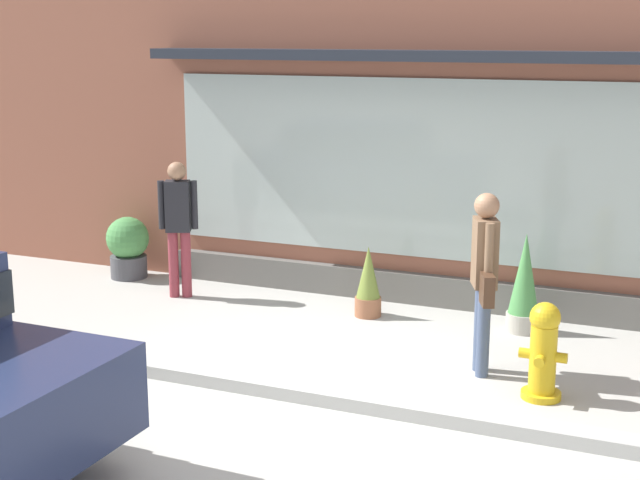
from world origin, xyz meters
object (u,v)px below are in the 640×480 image
object	(u,v)px
potted_plant_doorstep	(128,246)
pedestrian_passerby	(178,219)
fire_hydrant	(543,351)
pedestrian_with_handbag	(484,270)
potted_plant_near_hydrant	(524,284)
potted_plant_low_front	(368,283)

from	to	relation	value
potted_plant_doorstep	pedestrian_passerby	bearing A→B (deg)	-24.92
fire_hydrant	pedestrian_with_handbag	xyz separation A→B (m)	(-0.62, 0.37, 0.56)
potted_plant_doorstep	potted_plant_near_hydrant	world-z (taller)	potted_plant_near_hydrant
fire_hydrant	pedestrian_passerby	xyz separation A→B (m)	(-4.55, 1.49, 0.52)
potted_plant_doorstep	potted_plant_near_hydrant	distance (m)	5.14
fire_hydrant	potted_plant_doorstep	bearing A→B (deg)	160.50
potted_plant_near_hydrant	potted_plant_low_front	bearing A→B (deg)	-175.40
fire_hydrant	pedestrian_with_handbag	distance (m)	0.91
pedestrian_passerby	potted_plant_doorstep	size ratio (longest dim) A/B	2.05
pedestrian_passerby	potted_plant_doorstep	world-z (taller)	pedestrian_passerby
fire_hydrant	pedestrian_with_handbag	bearing A→B (deg)	149.45
fire_hydrant	potted_plant_near_hydrant	xyz separation A→B (m)	(-0.51, 1.78, 0.08)
potted_plant_doorstep	fire_hydrant	bearing A→B (deg)	-19.50
potted_plant_low_front	pedestrian_with_handbag	bearing A→B (deg)	-38.86
potted_plant_doorstep	pedestrian_with_handbag	bearing A→B (deg)	-18.01
potted_plant_doorstep	potted_plant_low_front	xyz separation A→B (m)	(3.43, -0.35, -0.03)
pedestrian_passerby	potted_plant_doorstep	xyz separation A→B (m)	(-1.09, 0.51, -0.53)
pedestrian_with_handbag	pedestrian_passerby	bearing A→B (deg)	-128.66
pedestrian_with_handbag	potted_plant_doorstep	size ratio (longest dim) A/B	2.14
fire_hydrant	potted_plant_near_hydrant	bearing A→B (deg)	105.85
fire_hydrant	potted_plant_low_front	xyz separation A→B (m)	(-2.21, 1.64, -0.05)
pedestrian_with_handbag	potted_plant_doorstep	xyz separation A→B (m)	(-5.02, 1.63, -0.58)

